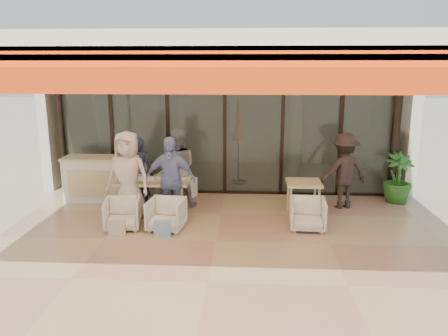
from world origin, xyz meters
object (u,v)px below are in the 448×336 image
Objects in this scene: chair_near_left at (122,212)px; side_chair at (308,213)px; chair_far_right at (181,188)px; potted_palm at (398,178)px; side_table at (303,187)px; chair_near_right at (166,213)px; standing_woman at (344,171)px; diner_navy at (139,172)px; diner_periwinkle at (170,180)px; dining_table at (154,182)px; chair_far_left at (145,184)px; host_counter at (105,179)px; diner_grey at (177,168)px; diner_cream at (128,177)px.

chair_near_left is 0.99× the size of side_chair.
chair_far_right is 4.92m from potted_palm.
side_table is (2.68, -0.98, 0.35)m from chair_far_right.
potted_palm is (4.92, 1.96, 0.24)m from chair_near_right.
standing_woman is at bearing -160.63° from potted_palm.
diner_navy is 1.23m from diner_periwinkle.
dining_table is at bearing 85.79° from chair_far_right.
chair_far_left is 3.92m from side_chair.
host_counter is at bearing 149.26° from dining_table.
chair_far_right is (1.72, 0.18, -0.24)m from host_counter.
potted_palm reaches higher than chair_far_right.
diner_navy is at bearing -16.02° from standing_woman.
dining_table is 2.26× the size of chair_near_left.
side_table is (3.11, -0.04, -0.05)m from dining_table.
host_counter reaches higher than chair_near_left.
chair_far_right is at bearing -99.10° from diner_grey.
standing_woman reaches higher than potted_palm.
chair_far_left is at bearing 100.47° from diner_cream.
chair_far_left is at bearing -22.46° from standing_woman.
chair_far_right is 3.67m from standing_woman.
diner_cream is 1.09× the size of standing_woman.
diner_navy is 1.35× the size of potted_palm.
chair_near_right is 0.72m from diner_periwinkle.
standing_woman reaches higher than side_table.
dining_table reaches higher than chair_near_right.
diner_navy reaches higher than chair_far_left.
chair_near_right is 0.90× the size of side_table.
chair_near_right is 1.00× the size of side_chair.
chair_near_right is at bearing -173.26° from side_chair.
potted_palm reaches higher than side_chair.
dining_table is 0.61m from diner_navy.
diner_periwinkle is (0.00, -0.90, -0.01)m from diner_grey.
standing_woman is (3.60, 1.00, -0.03)m from diner_periwinkle.
diner_navy is at bearing 80.69° from chair_near_left.
chair_near_right is 1.13m from diner_cream.
diner_navy is 3.56m from side_table.
chair_near_right is 5.30m from potted_palm.
side_table is at bearing -10.38° from host_counter.
diner_grey is (0.43, 0.44, 0.19)m from dining_table.
dining_table is at bearing 58.41° from diner_cream.
diner_periwinkle reaches higher than potted_palm.
diner_cream is at bearing 94.41° from chair_far_left.
dining_table is at bearing 168.93° from side_chair.
diner_cream reaches higher than side_table.
chair_near_right is at bearing -9.31° from chair_near_left.
chair_near_left reaches higher than chair_far_right.
diner_navy reaches higher than chair_far_right.
side_chair is at bearing -90.00° from side_table.
diner_cream reaches higher than potted_palm.
diner_periwinkle reaches higher than side_table.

